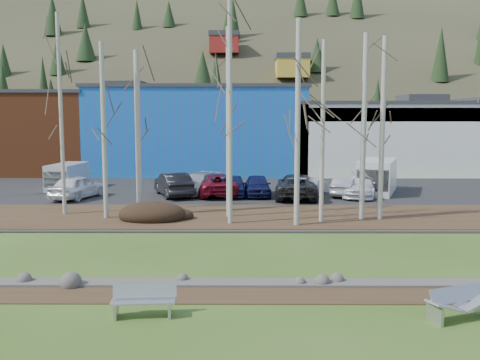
{
  "coord_description": "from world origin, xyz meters",
  "views": [
    {
      "loc": [
        -1.75,
        -13.78,
        5.45
      ],
      "look_at": [
        -1.88,
        10.94,
        2.5
      ],
      "focal_mm": 40.0,
      "sensor_mm": 36.0,
      "label": 1
    }
  ],
  "objects_px": {
    "car_3": "(197,184)",
    "car_4": "(233,186)",
    "car_6": "(297,186)",
    "car_1": "(173,184)",
    "van_white": "(377,177)",
    "car_7": "(361,186)",
    "car_8": "(345,186)",
    "van_grey": "(67,177)",
    "bench_damaged": "(459,303)",
    "car_5": "(312,186)",
    "car_0": "(78,187)",
    "bench_intact": "(144,301)",
    "car_9": "(258,186)",
    "car_2": "(217,185)"
  },
  "relations": [
    {
      "from": "car_5",
      "to": "van_grey",
      "type": "height_order",
      "value": "van_grey"
    },
    {
      "from": "car_5",
      "to": "car_7",
      "type": "distance_m",
      "value": 3.22
    },
    {
      "from": "car_9",
      "to": "car_6",
      "type": "bearing_deg",
      "value": -20.08
    },
    {
      "from": "car_1",
      "to": "car_4",
      "type": "relative_size",
      "value": 1.17
    },
    {
      "from": "car_8",
      "to": "car_1",
      "type": "bearing_deg",
      "value": 21.67
    },
    {
      "from": "car_1",
      "to": "car_4",
      "type": "distance_m",
      "value": 4.0
    },
    {
      "from": "car_2",
      "to": "van_grey",
      "type": "distance_m",
      "value": 11.56
    },
    {
      "from": "car_2",
      "to": "car_9",
      "type": "xyz_separation_m",
      "value": [
        2.71,
        -0.25,
        -0.04
      ]
    },
    {
      "from": "car_3",
      "to": "car_4",
      "type": "height_order",
      "value": "car_3"
    },
    {
      "from": "car_7",
      "to": "van_grey",
      "type": "xyz_separation_m",
      "value": [
        -20.75,
        3.41,
        0.21
      ]
    },
    {
      "from": "van_grey",
      "to": "car_5",
      "type": "bearing_deg",
      "value": -4.86
    },
    {
      "from": "car_7",
      "to": "car_8",
      "type": "relative_size",
      "value": 1.29
    },
    {
      "from": "bench_damaged",
      "to": "car_1",
      "type": "distance_m",
      "value": 23.87
    },
    {
      "from": "car_2",
      "to": "car_4",
      "type": "height_order",
      "value": "car_2"
    },
    {
      "from": "car_9",
      "to": "van_grey",
      "type": "relative_size",
      "value": 0.93
    },
    {
      "from": "car_2",
      "to": "car_6",
      "type": "distance_m",
      "value": 5.38
    },
    {
      "from": "car_2",
      "to": "car_1",
      "type": "bearing_deg",
      "value": -0.19
    },
    {
      "from": "car_0",
      "to": "car_9",
      "type": "xyz_separation_m",
      "value": [
        11.72,
        1.2,
        -0.07
      ]
    },
    {
      "from": "car_6",
      "to": "van_grey",
      "type": "relative_size",
      "value": 1.28
    },
    {
      "from": "car_6",
      "to": "van_grey",
      "type": "xyz_separation_m",
      "value": [
        -16.43,
        4.12,
        0.15
      ]
    },
    {
      "from": "bench_damaged",
      "to": "car_6",
      "type": "xyz_separation_m",
      "value": [
        -2.32,
        20.66,
        0.49
      ]
    },
    {
      "from": "car_7",
      "to": "car_5",
      "type": "bearing_deg",
      "value": -167.11
    },
    {
      "from": "car_1",
      "to": "van_white",
      "type": "relative_size",
      "value": 0.84
    },
    {
      "from": "car_4",
      "to": "car_6",
      "type": "xyz_separation_m",
      "value": [
        4.2,
        -0.86,
        0.08
      ]
    },
    {
      "from": "car_2",
      "to": "car_3",
      "type": "height_order",
      "value": "car_2"
    },
    {
      "from": "car_1",
      "to": "car_8",
      "type": "bearing_deg",
      "value": 160.19
    },
    {
      "from": "car_4",
      "to": "van_grey",
      "type": "height_order",
      "value": "van_grey"
    },
    {
      "from": "car_1",
      "to": "van_white",
      "type": "height_order",
      "value": "van_white"
    },
    {
      "from": "car_3",
      "to": "van_white",
      "type": "distance_m",
      "value": 12.44
    },
    {
      "from": "car_0",
      "to": "van_white",
      "type": "bearing_deg",
      "value": -155.92
    },
    {
      "from": "car_8",
      "to": "bench_intact",
      "type": "bearing_deg",
      "value": 86.67
    },
    {
      "from": "car_8",
      "to": "car_9",
      "type": "xyz_separation_m",
      "value": [
        -5.9,
        -0.09,
        0.07
      ]
    },
    {
      "from": "bench_intact",
      "to": "car_1",
      "type": "xyz_separation_m",
      "value": [
        -1.94,
        21.3,
        0.5
      ]
    },
    {
      "from": "car_0",
      "to": "car_8",
      "type": "height_order",
      "value": "car_0"
    },
    {
      "from": "car_0",
      "to": "car_2",
      "type": "bearing_deg",
      "value": -154.08
    },
    {
      "from": "bench_damaged",
      "to": "car_9",
      "type": "height_order",
      "value": "car_9"
    },
    {
      "from": "car_2",
      "to": "van_grey",
      "type": "bearing_deg",
      "value": -21.91
    },
    {
      "from": "car_4",
      "to": "car_7",
      "type": "xyz_separation_m",
      "value": [
        8.52,
        -0.15,
        0.02
      ]
    },
    {
      "from": "car_0",
      "to": "car_5",
      "type": "distance_m",
      "value": 15.44
    },
    {
      "from": "bench_damaged",
      "to": "car_4",
      "type": "xyz_separation_m",
      "value": [
        -6.52,
        21.52,
        0.41
      ]
    },
    {
      "from": "car_4",
      "to": "car_6",
      "type": "bearing_deg",
      "value": -13.05
    },
    {
      "from": "bench_damaged",
      "to": "car_2",
      "type": "xyz_separation_m",
      "value": [
        -7.58,
        21.77,
        0.45
      ]
    },
    {
      "from": "car_5",
      "to": "car_6",
      "type": "distance_m",
      "value": 1.47
    },
    {
      "from": "bench_intact",
      "to": "car_4",
      "type": "distance_m",
      "value": 21.49
    },
    {
      "from": "car_8",
      "to": "car_9",
      "type": "relative_size",
      "value": 0.94
    },
    {
      "from": "car_2",
      "to": "car_5",
      "type": "distance_m",
      "value": 6.38
    },
    {
      "from": "car_3",
      "to": "car_5",
      "type": "height_order",
      "value": "car_3"
    },
    {
      "from": "bench_damaged",
      "to": "car_4",
      "type": "distance_m",
      "value": 22.49
    },
    {
      "from": "car_3",
      "to": "van_grey",
      "type": "distance_m",
      "value": 10.02
    },
    {
      "from": "car_7",
      "to": "car_6",
      "type": "bearing_deg",
      "value": -153.43
    }
  ]
}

